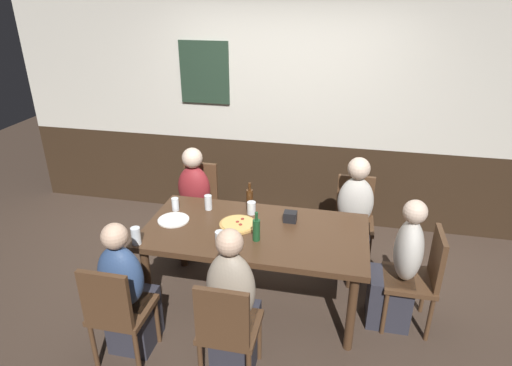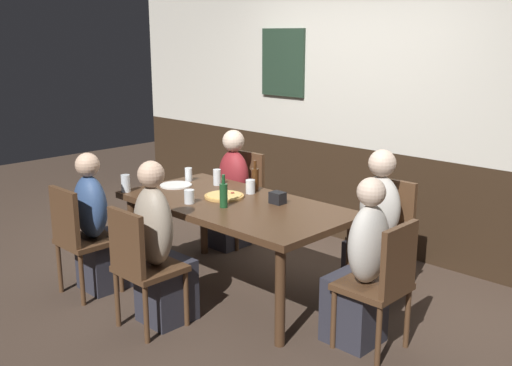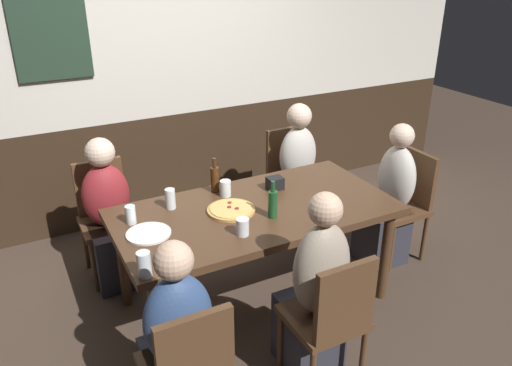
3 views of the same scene
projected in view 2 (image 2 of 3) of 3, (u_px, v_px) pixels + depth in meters
The scene contains 23 objects.
ground_plane at pixel (235, 291), 4.75m from camera, with size 12.00×12.00×0.00m, color #423328.
wall_back at pixel (360, 110), 5.59m from camera, with size 6.40×0.13×2.60m.
dining_table at pixel (235, 211), 4.59m from camera, with size 1.85×0.94×0.74m.
chair_left_near at pixel (79, 235), 4.56m from camera, with size 0.40×0.40×0.88m.
chair_right_far at pixel (387, 229), 4.70m from camera, with size 0.40×0.40×0.88m.
chair_mid_near at pixel (141, 262), 4.01m from camera, with size 0.40×0.40×0.88m.
chair_left_far at pixel (242, 192), 5.79m from camera, with size 0.40×0.40×0.88m.
chair_head_east at pixel (383, 280), 3.72m from camera, with size 0.40×0.40×0.88m.
person_left_near at pixel (98, 233), 4.68m from camera, with size 0.34×0.37×1.12m.
person_right_far at pixel (375, 234), 4.59m from camera, with size 0.34×0.37×1.15m.
person_mid_near at pixel (160, 256), 4.12m from camera, with size 0.34×0.37×1.18m.
person_left_far at pixel (230, 197), 5.69m from camera, with size 0.34×0.37×1.12m.
person_head_east at pixel (361, 276), 3.84m from camera, with size 0.37×0.34×1.14m.
pizza at pixel (224, 196), 4.70m from camera, with size 0.32×0.32×0.03m.
highball_clear at pixel (189, 175), 5.21m from camera, with size 0.06×0.06×0.12m.
tumbler_water at pixel (126, 184), 4.85m from camera, with size 0.07×0.07×0.14m.
beer_glass_half at pixel (250, 188), 4.81m from camera, with size 0.08×0.08×0.11m.
pint_glass_stout at pixel (217, 178), 5.07m from camera, with size 0.07×0.07×0.14m.
pint_glass_amber at pixel (189, 198), 4.53m from camera, with size 0.08×0.08×0.11m.
beer_bottle_green at pixel (224, 195), 4.41m from camera, with size 0.06×0.06×0.25m.
beer_bottle_brown at pixel (255, 179), 4.88m from camera, with size 0.06×0.06×0.25m.
plate_white_large at pixel (176, 185), 5.05m from camera, with size 0.27×0.27×0.01m, color white.
condiment_caddy at pixel (278, 198), 4.52m from camera, with size 0.11×0.09×0.09m, color black.
Camera 2 is at (3.18, -3.04, 2.00)m, focal length 41.63 mm.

